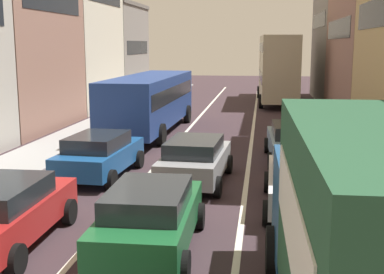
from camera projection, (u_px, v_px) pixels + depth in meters
sidewalk_left at (79, 135)px, 24.90m from camera, size 2.60×64.00×0.14m
lane_stripe_left at (180, 139)px, 24.24m from camera, size 0.16×60.00×0.01m
lane_stripe_right at (252, 141)px, 23.78m from camera, size 0.16×60.00×0.01m
removalist_box_truck at (378, 237)px, 6.68m from camera, size 2.83×7.75×3.58m
sedan_centre_lane_second at (150, 216)px, 11.01m from camera, size 2.13×4.33×1.49m
wagon_left_lane_second at (4, 211)px, 11.34m from camera, size 2.12×4.33×1.49m
hatchback_centre_lane_third at (195, 159)px, 16.46m from camera, size 2.23×4.38×1.49m
sedan_left_lane_third at (100, 154)px, 17.25m from camera, size 2.27×4.40×1.49m
sedan_right_lane_behind_truck at (302, 181)px, 13.85m from camera, size 2.11×4.33×1.49m
wagon_right_lane_far at (294, 141)px, 19.52m from camera, size 2.20×4.37×1.49m
bus_mid_queue_primary at (150, 99)px, 25.65m from camera, size 2.98×10.55×2.90m
bus_far_queue_secondary at (277, 66)px, 38.35m from camera, size 3.03×10.57×5.06m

